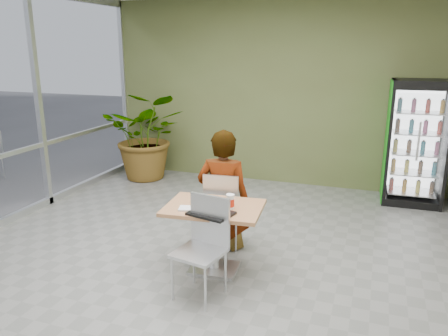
{
  "coord_description": "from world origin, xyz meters",
  "views": [
    {
      "loc": [
        1.74,
        -4.0,
        2.37
      ],
      "look_at": [
        0.09,
        0.64,
        1.0
      ],
      "focal_mm": 35.0,
      "sensor_mm": 36.0,
      "label": 1
    }
  ],
  "objects_px": {
    "chair_near": "(205,238)",
    "cafeteria_tray": "(211,213)",
    "beverage_fridge": "(416,143)",
    "seated_woman": "(223,201)",
    "chair_far": "(223,205)",
    "dining_table": "(214,225)",
    "soda_cup": "(230,202)",
    "potted_plant": "(148,136)"
  },
  "relations": [
    {
      "from": "seated_woman",
      "to": "dining_table",
      "type": "bearing_deg",
      "value": 94.49
    },
    {
      "from": "chair_far",
      "to": "cafeteria_tray",
      "type": "height_order",
      "value": "chair_far"
    },
    {
      "from": "dining_table",
      "to": "cafeteria_tray",
      "type": "xyz_separation_m",
      "value": [
        0.06,
        -0.24,
        0.23
      ]
    },
    {
      "from": "chair_near",
      "to": "beverage_fridge",
      "type": "distance_m",
      "value": 4.1
    },
    {
      "from": "dining_table",
      "to": "soda_cup",
      "type": "bearing_deg",
      "value": -6.28
    },
    {
      "from": "chair_near",
      "to": "cafeteria_tray",
      "type": "relative_size",
      "value": 2.34
    },
    {
      "from": "soda_cup",
      "to": "cafeteria_tray",
      "type": "relative_size",
      "value": 0.37
    },
    {
      "from": "chair_near",
      "to": "cafeteria_tray",
      "type": "bearing_deg",
      "value": 102.52
    },
    {
      "from": "chair_far",
      "to": "chair_near",
      "type": "xyz_separation_m",
      "value": [
        0.17,
        -1.0,
        0.02
      ]
    },
    {
      "from": "dining_table",
      "to": "chair_near",
      "type": "xyz_separation_m",
      "value": [
        0.07,
        -0.43,
        0.04
      ]
    },
    {
      "from": "seated_woman",
      "to": "potted_plant",
      "type": "bearing_deg",
      "value": -50.94
    },
    {
      "from": "dining_table",
      "to": "cafeteria_tray",
      "type": "relative_size",
      "value": 2.54
    },
    {
      "from": "chair_far",
      "to": "soda_cup",
      "type": "bearing_deg",
      "value": 110.56
    },
    {
      "from": "beverage_fridge",
      "to": "cafeteria_tray",
      "type": "bearing_deg",
      "value": -123.64
    },
    {
      "from": "seated_woman",
      "to": "soda_cup",
      "type": "xyz_separation_m",
      "value": [
        0.3,
        -0.63,
        0.25
      ]
    },
    {
      "from": "cafeteria_tray",
      "to": "beverage_fridge",
      "type": "height_order",
      "value": "beverage_fridge"
    },
    {
      "from": "dining_table",
      "to": "seated_woman",
      "type": "bearing_deg",
      "value": 100.53
    },
    {
      "from": "soda_cup",
      "to": "chair_far",
      "type": "bearing_deg",
      "value": 116.6
    },
    {
      "from": "soda_cup",
      "to": "beverage_fridge",
      "type": "bearing_deg",
      "value": 57.99
    },
    {
      "from": "seated_woman",
      "to": "potted_plant",
      "type": "height_order",
      "value": "potted_plant"
    },
    {
      "from": "seated_woman",
      "to": "potted_plant",
      "type": "xyz_separation_m",
      "value": [
        -2.28,
        2.28,
        0.22
      ]
    },
    {
      "from": "dining_table",
      "to": "cafeteria_tray",
      "type": "bearing_deg",
      "value": -75.88
    },
    {
      "from": "chair_far",
      "to": "soda_cup",
      "type": "distance_m",
      "value": 0.71
    },
    {
      "from": "dining_table",
      "to": "seated_woman",
      "type": "height_order",
      "value": "seated_woman"
    },
    {
      "from": "seated_woman",
      "to": "soda_cup",
      "type": "height_order",
      "value": "seated_woman"
    },
    {
      "from": "dining_table",
      "to": "beverage_fridge",
      "type": "distance_m",
      "value": 3.77
    },
    {
      "from": "soda_cup",
      "to": "beverage_fridge",
      "type": "xyz_separation_m",
      "value": [
        1.94,
        3.11,
        0.13
      ]
    },
    {
      "from": "chair_near",
      "to": "soda_cup",
      "type": "distance_m",
      "value": 0.5
    },
    {
      "from": "dining_table",
      "to": "chair_far",
      "type": "bearing_deg",
      "value": 100.4
    },
    {
      "from": "chair_far",
      "to": "beverage_fridge",
      "type": "distance_m",
      "value": 3.39
    },
    {
      "from": "cafeteria_tray",
      "to": "potted_plant",
      "type": "bearing_deg",
      "value": 128.19
    },
    {
      "from": "chair_near",
      "to": "potted_plant",
      "type": "distance_m",
      "value": 4.14
    },
    {
      "from": "seated_woman",
      "to": "chair_far",
      "type": "bearing_deg",
      "value": 96.02
    },
    {
      "from": "soda_cup",
      "to": "chair_near",
      "type": "bearing_deg",
      "value": -106.45
    },
    {
      "from": "seated_woman",
      "to": "chair_near",
      "type": "bearing_deg",
      "value": 93.77
    },
    {
      "from": "cafeteria_tray",
      "to": "beverage_fridge",
      "type": "relative_size",
      "value": 0.22
    },
    {
      "from": "chair_far",
      "to": "seated_woman",
      "type": "relative_size",
      "value": 0.54
    },
    {
      "from": "chair_near",
      "to": "beverage_fridge",
      "type": "height_order",
      "value": "beverage_fridge"
    },
    {
      "from": "soda_cup",
      "to": "potted_plant",
      "type": "bearing_deg",
      "value": 131.66
    },
    {
      "from": "beverage_fridge",
      "to": "seated_woman",
      "type": "bearing_deg",
      "value": -133.93
    },
    {
      "from": "chair_near",
      "to": "beverage_fridge",
      "type": "relative_size",
      "value": 0.52
    },
    {
      "from": "seated_woman",
      "to": "cafeteria_tray",
      "type": "bearing_deg",
      "value": 95.5
    }
  ]
}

